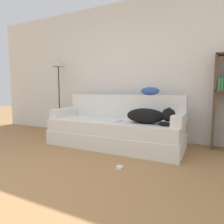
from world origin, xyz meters
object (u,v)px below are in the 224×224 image
(couch, at_px, (114,133))
(dog, at_px, (150,116))
(laptop, at_px, (112,121))
(power_adapter, at_px, (120,167))
(floor_lamp, at_px, (58,68))
(throw_pillow, at_px, (150,91))

(couch, bearing_deg, dog, -7.87)
(couch, relative_size, laptop, 7.20)
(couch, height_order, power_adapter, couch)
(laptop, distance_m, floor_lamp, 1.99)
(laptop, bearing_deg, power_adapter, -48.17)
(laptop, bearing_deg, floor_lamp, 169.51)
(floor_lamp, bearing_deg, couch, -15.86)
(laptop, bearing_deg, dog, 12.35)
(throw_pillow, bearing_deg, laptop, -133.52)
(dog, relative_size, floor_lamp, 0.44)
(dog, distance_m, floor_lamp, 2.47)
(dog, xyz_separation_m, throw_pillow, (-0.14, 0.48, 0.37))
(couch, xyz_separation_m, floor_lamp, (-1.61, 0.46, 1.24))
(couch, height_order, throw_pillow, throw_pillow)
(couch, height_order, dog, dog)
(dog, height_order, throw_pillow, throw_pillow)
(couch, xyz_separation_m, throw_pillow, (0.50, 0.39, 0.72))
(laptop, xyz_separation_m, power_adapter, (0.49, -0.77, -0.44))
(laptop, height_order, power_adapter, laptop)
(floor_lamp, bearing_deg, throw_pillow, -1.79)
(couch, relative_size, dog, 3.06)
(dog, height_order, power_adapter, dog)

